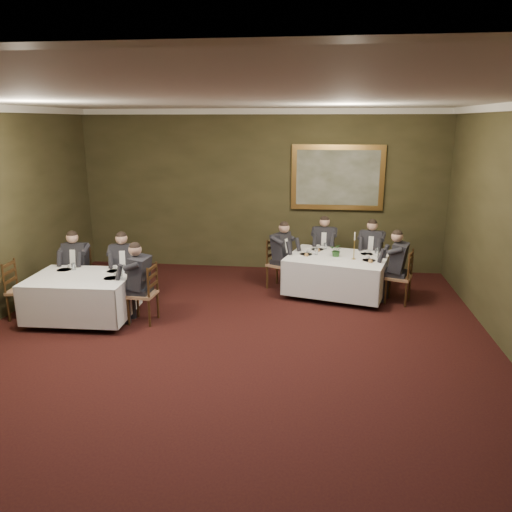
% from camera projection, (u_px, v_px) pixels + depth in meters
% --- Properties ---
extents(ground, '(10.00, 10.00, 0.00)m').
position_uv_depth(ground, '(218.00, 372.00, 6.65)').
color(ground, black).
rests_on(ground, ground).
extents(ceiling, '(8.00, 10.00, 0.10)m').
position_uv_depth(ceiling, '(212.00, 98.00, 5.74)').
color(ceiling, silver).
rests_on(ceiling, back_wall).
extents(back_wall, '(8.00, 0.10, 3.50)m').
position_uv_depth(back_wall, '(261.00, 191.00, 10.98)').
color(back_wall, '#322E19').
rests_on(back_wall, ground).
extents(crown_molding, '(8.00, 10.00, 0.12)m').
position_uv_depth(crown_molding, '(212.00, 103.00, 5.75)').
color(crown_molding, white).
rests_on(crown_molding, back_wall).
extents(table_main, '(2.12, 1.80, 0.67)m').
position_uv_depth(table_main, '(337.00, 272.00, 9.53)').
color(table_main, '#311E0D').
rests_on(table_main, ground).
extents(table_second, '(1.70, 1.32, 0.67)m').
position_uv_depth(table_second, '(82.00, 294.00, 8.31)').
color(table_second, '#311E0D').
rests_on(table_second, ground).
extents(chair_main_backleft, '(0.47, 0.45, 1.00)m').
position_uv_depth(chair_main_backleft, '(323.00, 265.00, 10.59)').
color(chair_main_backleft, '#99714E').
rests_on(chair_main_backleft, ground).
extents(diner_main_backleft, '(0.44, 0.51, 1.35)m').
position_uv_depth(diner_main_backleft, '(324.00, 255.00, 10.52)').
color(diner_main_backleft, black).
rests_on(diner_main_backleft, chair_main_backleft).
extents(chair_main_backright, '(0.52, 0.51, 1.00)m').
position_uv_depth(chair_main_backright, '(370.00, 270.00, 10.24)').
color(chair_main_backright, '#99714E').
rests_on(chair_main_backright, ground).
extents(diner_main_backright, '(0.50, 0.56, 1.35)m').
position_uv_depth(diner_main_backright, '(371.00, 259.00, 10.17)').
color(diner_main_backright, black).
rests_on(diner_main_backright, chair_main_backright).
extents(chair_main_endleft, '(0.57, 0.58, 1.00)m').
position_uv_depth(chair_main_endleft, '(279.00, 274.00, 9.98)').
color(chair_main_endleft, '#99714E').
rests_on(chair_main_endleft, ground).
extents(diner_main_endleft, '(0.61, 0.57, 1.35)m').
position_uv_depth(diner_main_endleft, '(280.00, 263.00, 9.92)').
color(diner_main_endleft, black).
rests_on(diner_main_endleft, chair_main_endleft).
extents(chair_main_endright, '(0.54, 0.55, 1.00)m').
position_uv_depth(chair_main_endright, '(398.00, 288.00, 9.16)').
color(chair_main_endright, '#99714E').
rests_on(chair_main_endright, ground).
extents(diner_main_endright, '(0.58, 0.53, 1.35)m').
position_uv_depth(diner_main_endright, '(399.00, 276.00, 9.10)').
color(diner_main_endright, black).
rests_on(diner_main_endright, chair_main_endright).
extents(chair_sec_backleft, '(0.47, 0.45, 1.00)m').
position_uv_depth(chair_sec_backleft, '(79.00, 287.00, 9.21)').
color(chair_sec_backleft, '#99714E').
rests_on(chair_sec_backleft, ground).
extents(diner_sec_backleft, '(0.44, 0.50, 1.35)m').
position_uv_depth(diner_sec_backleft, '(78.00, 275.00, 9.14)').
color(diner_sec_backleft, black).
rests_on(diner_sec_backleft, chair_sec_backleft).
extents(chair_sec_backright, '(0.53, 0.51, 1.00)m').
position_uv_depth(chair_sec_backright, '(126.00, 288.00, 9.13)').
color(chair_sec_backright, '#99714E').
rests_on(chair_sec_backright, ground).
extents(diner_sec_backright, '(0.50, 0.56, 1.35)m').
position_uv_depth(diner_sec_backright, '(125.00, 276.00, 9.06)').
color(diner_sec_backright, black).
rests_on(diner_sec_backright, chair_sec_backright).
extents(chair_sec_endright, '(0.44, 0.46, 1.00)m').
position_uv_depth(chair_sec_endright, '(144.00, 306.00, 8.27)').
color(chair_sec_endright, '#99714E').
rests_on(chair_sec_endright, ground).
extents(diner_sec_endright, '(0.50, 0.44, 1.35)m').
position_uv_depth(diner_sec_endright, '(142.00, 293.00, 8.21)').
color(diner_sec_endright, black).
rests_on(diner_sec_endright, chair_sec_endright).
extents(chair_sec_endleft, '(0.45, 0.47, 1.00)m').
position_uv_depth(chair_sec_endleft, '(23.00, 302.00, 8.44)').
color(chair_sec_endleft, '#99714E').
rests_on(chair_sec_endleft, ground).
extents(centerpiece, '(0.31, 0.29, 0.27)m').
position_uv_depth(centerpiece, '(337.00, 250.00, 9.40)').
color(centerpiece, '#2D5926').
rests_on(centerpiece, table_main).
extents(candlestick, '(0.08, 0.08, 0.53)m').
position_uv_depth(candlestick, '(354.00, 249.00, 9.21)').
color(candlestick, gold).
rests_on(candlestick, table_main).
extents(place_setting_table_main, '(0.33, 0.31, 0.14)m').
position_uv_depth(place_setting_table_main, '(320.00, 248.00, 9.97)').
color(place_setting_table_main, white).
rests_on(place_setting_table_main, table_main).
extents(place_setting_table_second, '(0.33, 0.32, 0.14)m').
position_uv_depth(place_setting_table_second, '(68.00, 268.00, 8.61)').
color(place_setting_table_second, white).
rests_on(place_setting_table_second, table_second).
extents(painting, '(1.96, 0.09, 1.38)m').
position_uv_depth(painting, '(338.00, 178.00, 10.64)').
color(painting, gold).
rests_on(painting, back_wall).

